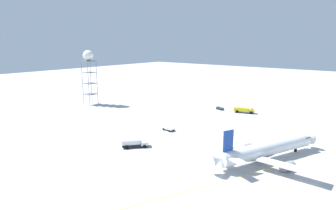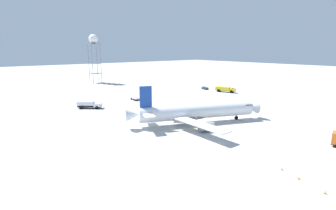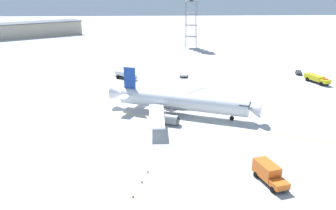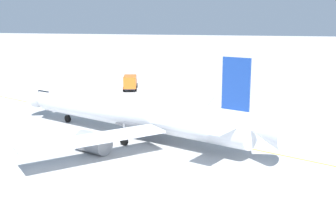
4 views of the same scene
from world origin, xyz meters
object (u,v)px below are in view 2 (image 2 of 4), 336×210
at_px(airliner_main, 196,112).
at_px(fuel_tanker_truck, 89,104).
at_px(safety_cone_near, 282,168).
at_px(pushback_tug_truck, 135,98).
at_px(safety_cone_mid, 299,178).
at_px(safety_cone_far, 325,192).
at_px(radar_tower, 93,42).
at_px(fire_tender_truck, 225,89).
at_px(baggage_truck_truck, 205,88).

height_order(airliner_main, fuel_tanker_truck, airliner_main).
xyz_separation_m(fuel_tanker_truck, safety_cone_near, (65.63, 8.24, -1.28)).
height_order(pushback_tug_truck, safety_cone_near, pushback_tug_truck).
bearing_deg(airliner_main, safety_cone_near, -83.22).
bearing_deg(safety_cone_mid, safety_cone_far, -16.54).
bearing_deg(radar_tower, safety_cone_far, -9.88).
height_order(fire_tender_truck, radar_tower, radar_tower).
bearing_deg(baggage_truck_truck, safety_cone_near, 155.95).
distance_m(pushback_tug_truck, safety_cone_far, 77.29).
height_order(fuel_tanker_truck, pushback_tug_truck, fuel_tanker_truck).
bearing_deg(safety_cone_near, fire_tender_truck, 135.60).
xyz_separation_m(airliner_main, safety_cone_far, (36.90, -10.47, -2.89)).
bearing_deg(fire_tender_truck, airliner_main, -78.77).
relative_size(fuel_tanker_truck, pushback_tug_truck, 1.64).
distance_m(baggage_truck_truck, pushback_tug_truck, 42.53).
distance_m(radar_tower, safety_cone_near, 133.58).
bearing_deg(pushback_tug_truck, radar_tower, 176.57).
relative_size(safety_cone_mid, safety_cone_far, 1.00).
bearing_deg(fuel_tanker_truck, safety_cone_mid, -44.87).
xyz_separation_m(fuel_tanker_truck, safety_cone_far, (73.19, 6.00, -1.28)).
relative_size(fire_tender_truck, safety_cone_near, 17.99).
bearing_deg(fire_tender_truck, safety_cone_far, -61.06).
xyz_separation_m(baggage_truck_truck, safety_cone_mid, (72.66, -55.97, -0.44)).
bearing_deg(safety_cone_far, airliner_main, 164.16).
bearing_deg(fuel_tanker_truck, baggage_truck_truck, 42.50).
distance_m(fuel_tanker_truck, fire_tender_truck, 64.96).
xyz_separation_m(radar_tower, safety_cone_near, (129.57, -21.65, -24.24)).
xyz_separation_m(airliner_main, fuel_tanker_truck, (-36.29, -16.47, -1.61)).
bearing_deg(airliner_main, fire_tender_truck, 52.74).
bearing_deg(safety_cone_near, fuel_tanker_truck, -172.84).
relative_size(radar_tower, safety_cone_near, 52.61).
relative_size(radar_tower, safety_cone_far, 52.61).
height_order(safety_cone_near, safety_cone_far, same).
height_order(airliner_main, pushback_tug_truck, airliner_main).
relative_size(airliner_main, baggage_truck_truck, 8.83).
bearing_deg(fuel_tanker_truck, fire_tender_truck, 31.81).
height_order(airliner_main, safety_cone_far, airliner_main).
height_order(baggage_truck_truck, pushback_tug_truck, pushback_tug_truck).
xyz_separation_m(fire_tender_truck, radar_tower, (-72.20, -34.54, 22.98)).
relative_size(radar_tower, safety_cone_mid, 52.61).
bearing_deg(fire_tender_truck, fuel_tanker_truck, -116.38).
distance_m(fire_tender_truck, safety_cone_mid, 83.36).
bearing_deg(pushback_tug_truck, airliner_main, -1.16).
bearing_deg(fuel_tanker_truck, safety_cone_far, -46.21).
xyz_separation_m(airliner_main, radar_tower, (-100.23, 13.43, 21.35)).
relative_size(baggage_truck_truck, pushback_tug_truck, 0.87).
bearing_deg(radar_tower, pushback_tug_truck, -8.51).
height_order(baggage_truck_truck, radar_tower, radar_tower).
distance_m(airliner_main, baggage_truck_truck, 61.62).
distance_m(radar_tower, safety_cone_far, 141.29).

